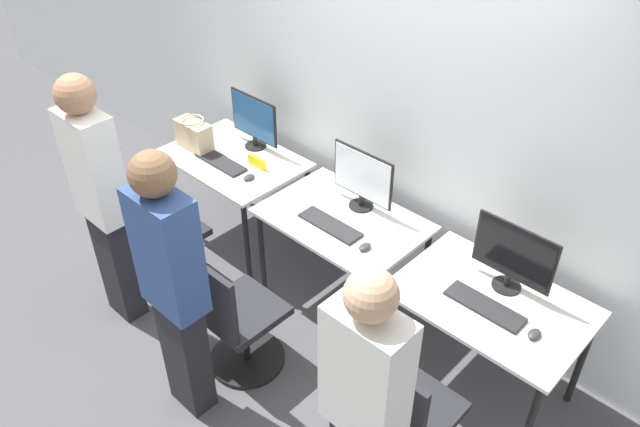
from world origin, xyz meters
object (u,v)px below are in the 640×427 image
(monitor_center, at_px, (362,178))
(handbag, at_px, (194,135))
(office_chair_center, at_px, (237,324))
(person_center, at_px, (173,282))
(mouse_right, at_px, (534,334))
(mouse_left, at_px, (249,177))
(keyboard_right, at_px, (484,306))
(keyboard_left, at_px, (221,162))
(mouse_center, at_px, (365,247))
(office_chair_right, at_px, (404,422))
(monitor_left, at_px, (254,120))
(person_right, at_px, (364,403))
(monitor_right, at_px, (513,256))
(person_left, at_px, (100,195))
(office_chair_left, at_px, (163,243))
(keyboard_center, at_px, (330,225))

(monitor_center, xyz_separation_m, handbag, (-1.40, -0.29, -0.11))
(monitor_center, height_order, office_chair_center, monitor_center)
(person_center, distance_m, mouse_right, 1.88)
(mouse_left, distance_m, keyboard_right, 1.88)
(keyboard_left, bearing_deg, mouse_center, -1.10)
(office_chair_center, relative_size, person_center, 0.52)
(mouse_center, distance_m, office_chair_right, 1.05)
(monitor_left, distance_m, person_right, 2.56)
(monitor_right, bearing_deg, person_left, -149.72)
(office_chair_left, relative_size, keyboard_right, 2.04)
(handbag, bearing_deg, office_chair_right, -14.00)
(office_chair_center, bearing_deg, mouse_right, 28.26)
(keyboard_left, height_order, office_chair_right, office_chair_right)
(office_chair_left, xyz_separation_m, person_right, (2.14, -0.37, 0.52))
(office_chair_left, bearing_deg, monitor_left, 93.13)
(person_center, distance_m, person_right, 1.18)
(person_right, bearing_deg, keyboard_center, 138.37)
(keyboard_center, relative_size, handbag, 1.47)
(mouse_left, distance_m, keyboard_center, 0.78)
(monitor_center, height_order, office_chair_right, monitor_center)
(mouse_left, xyz_separation_m, office_chair_center, (0.71, -0.76, -0.38))
(mouse_right, bearing_deg, monitor_left, 172.89)
(monitor_right, bearing_deg, person_right, -90.00)
(person_left, xyz_separation_m, mouse_right, (2.42, 1.00, -0.22))
(monitor_center, relative_size, person_right, 0.29)
(office_chair_left, bearing_deg, office_chair_center, -8.81)
(monitor_right, bearing_deg, keyboard_center, -165.98)
(monitor_right, bearing_deg, mouse_center, -159.53)
(mouse_center, distance_m, keyboard_right, 0.79)
(mouse_left, distance_m, mouse_center, 1.09)
(mouse_left, xyz_separation_m, keyboard_center, (0.78, -0.01, -0.01))
(office_chair_center, height_order, person_center, person_center)
(mouse_left, xyz_separation_m, office_chair_right, (1.87, -0.61, -0.38))
(person_left, distance_m, monitor_right, 2.46)
(person_center, bearing_deg, keyboard_left, 132.21)
(keyboard_center, bearing_deg, monitor_left, 162.42)
(monitor_left, height_order, mouse_left, monitor_left)
(person_center, relative_size, handbag, 5.75)
(keyboard_left, bearing_deg, handbag, 178.40)
(keyboard_center, bearing_deg, monitor_center, 90.00)
(person_right, bearing_deg, office_chair_center, 169.14)
(keyboard_right, relative_size, handbag, 1.47)
(office_chair_left, bearing_deg, person_center, -28.16)
(monitor_left, height_order, monitor_right, same)
(mouse_left, relative_size, handbag, 0.30)
(person_right, relative_size, handbag, 5.46)
(mouse_right, bearing_deg, person_right, -106.29)
(office_chair_left, height_order, mouse_right, office_chair_left)
(monitor_left, distance_m, keyboard_right, 2.22)
(mouse_center, bearing_deg, mouse_left, 178.45)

